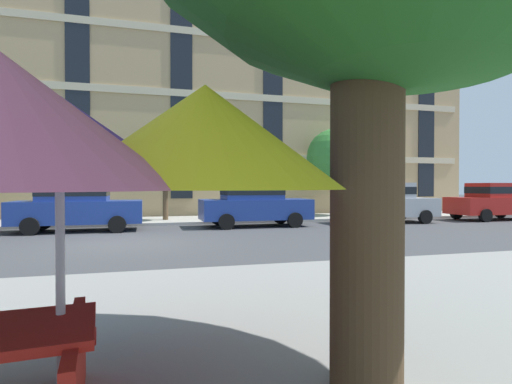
# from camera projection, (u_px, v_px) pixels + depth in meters

# --- Properties ---
(ground_plane) EXTENTS (120.00, 120.00, 0.00)m
(ground_plane) POSITION_uv_depth(u_px,v_px,m) (122.00, 244.00, 11.35)
(ground_plane) COLOR #424244
(sidewalk_far) EXTENTS (56.00, 3.60, 0.12)m
(sidewalk_far) POSITION_uv_depth(u_px,v_px,m) (130.00, 221.00, 17.91)
(sidewalk_far) COLOR #B2ADA3
(sidewalk_far) RESTS_ON ground
(apartment_building) EXTENTS (39.30, 12.08, 12.80)m
(apartment_building) POSITION_uv_depth(u_px,v_px,m) (134.00, 112.00, 25.71)
(apartment_building) COLOR tan
(apartment_building) RESTS_ON ground
(sedan_blue) EXTENTS (4.40, 1.98, 1.78)m
(sedan_blue) POSITION_uv_depth(u_px,v_px,m) (77.00, 205.00, 14.45)
(sedan_blue) COLOR navy
(sedan_blue) RESTS_ON ground
(sedan_blue_midblock) EXTENTS (4.40, 1.98, 1.78)m
(sedan_blue_midblock) POSITION_uv_depth(u_px,v_px,m) (254.00, 203.00, 16.21)
(sedan_blue_midblock) COLOR navy
(sedan_blue_midblock) RESTS_ON ground
(sedan_silver) EXTENTS (4.40, 1.98, 1.78)m
(sedan_silver) POSITION_uv_depth(u_px,v_px,m) (385.00, 201.00, 17.81)
(sedan_silver) COLOR #A8AAB2
(sedan_silver) RESTS_ON ground
(sedan_red) EXTENTS (4.40, 1.98, 1.78)m
(sedan_red) POSITION_uv_depth(u_px,v_px,m) (495.00, 200.00, 19.42)
(sedan_red) COLOR #B21E19
(sedan_red) RESTS_ON ground
(street_tree_middle) EXTENTS (2.16, 2.20, 4.26)m
(street_tree_middle) POSITION_uv_depth(u_px,v_px,m) (167.00, 154.00, 17.97)
(street_tree_middle) COLOR brown
(street_tree_middle) RESTS_ON ground
(street_tree_right) EXTENTS (3.02, 3.02, 4.65)m
(street_tree_right) POSITION_uv_depth(u_px,v_px,m) (336.00, 157.00, 21.05)
(street_tree_right) COLOR brown
(street_tree_right) RESTS_ON ground
(patio_umbrella) EXTENTS (3.84, 3.84, 2.23)m
(patio_umbrella) POSITION_uv_depth(u_px,v_px,m) (59.00, 147.00, 2.68)
(patio_umbrella) COLOR silver
(patio_umbrella) RESTS_ON ground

